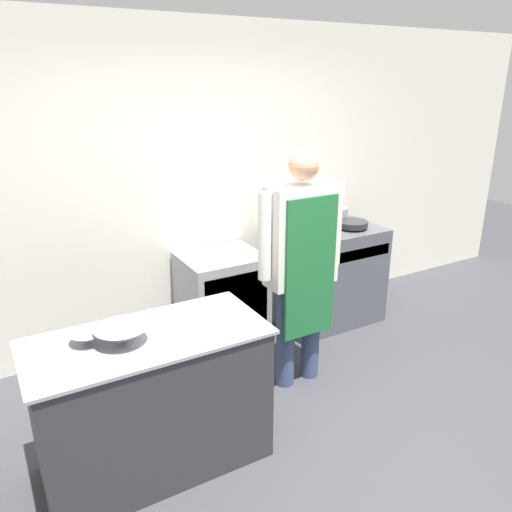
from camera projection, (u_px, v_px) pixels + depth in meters
ground_plane at (330, 456)px, 3.11m from camera, size 14.00×14.00×0.00m
wall_back at (194, 186)px, 4.29m from camera, size 8.00×0.05×2.70m
prep_counter at (153, 401)px, 2.93m from camera, size 1.35×0.64×0.87m
stove at (325, 274)px, 4.77m from camera, size 0.97×0.71×0.94m
fridge_unit at (222, 299)px, 4.36m from camera, size 0.68×0.58×0.81m
person_cook at (302, 256)px, 3.57m from camera, size 0.70×0.24×1.78m
mixing_bowl at (122, 335)px, 2.70m from camera, size 0.30×0.30×0.09m
small_bowl at (88, 338)px, 2.70m from camera, size 0.19×0.19×0.07m
stock_pot at (300, 214)px, 4.57m from camera, size 0.29×0.29×0.23m
saute_pan at (352, 224)px, 4.59m from camera, size 0.28×0.28×0.05m
sauce_pot at (336, 214)px, 4.78m from camera, size 0.23×0.23×0.13m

